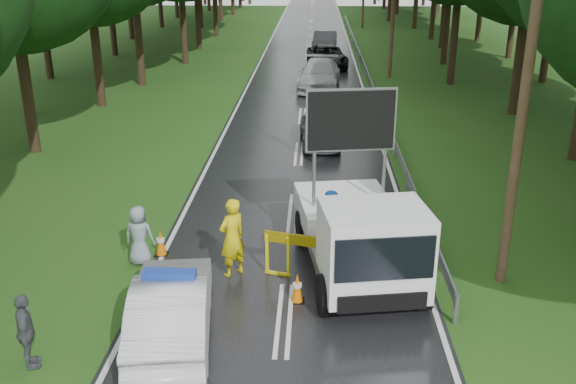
# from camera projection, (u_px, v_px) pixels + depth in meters

# --- Properties ---
(ground) EXTENTS (160.00, 160.00, 0.00)m
(ground) POSITION_uv_depth(u_px,v_px,m) (284.00, 319.00, 14.03)
(ground) COLOR #1E4614
(ground) RESTS_ON ground
(road) EXTENTS (7.00, 140.00, 0.02)m
(road) POSITION_uv_depth(u_px,v_px,m) (306.00, 71.00, 42.02)
(road) COLOR black
(road) RESTS_ON ground
(guardrail) EXTENTS (0.12, 60.06, 0.70)m
(guardrail) POSITION_uv_depth(u_px,v_px,m) (364.00, 64.00, 41.37)
(guardrail) COLOR gray
(guardrail) RESTS_ON ground
(utility_pole_near) EXTENTS (1.40, 0.24, 10.00)m
(utility_pole_near) POSITION_uv_depth(u_px,v_px,m) (528.00, 73.00, 13.88)
(utility_pole_near) COLOR #43341F
(utility_pole_near) RESTS_ON ground
(police_sedan) EXTENTS (2.09, 4.50, 1.57)m
(police_sedan) POSITION_uv_depth(u_px,v_px,m) (172.00, 308.00, 13.09)
(police_sedan) COLOR silver
(police_sedan) RESTS_ON ground
(work_truck) EXTENTS (3.24, 5.78, 4.37)m
(work_truck) POSITION_uv_depth(u_px,v_px,m) (360.00, 234.00, 15.37)
(work_truck) COLOR gray
(work_truck) RESTS_ON ground
(barrier) EXTENTS (2.77, 0.82, 1.18)m
(barrier) POSITION_uv_depth(u_px,v_px,m) (321.00, 249.00, 15.28)
(barrier) COLOR yellow
(barrier) RESTS_ON ground
(officer) EXTENTS (0.86, 0.86, 2.02)m
(officer) POSITION_uv_depth(u_px,v_px,m) (232.00, 238.00, 15.59)
(officer) COLOR yellow
(officer) RESTS_ON ground
(civilian) EXTENTS (1.05, 0.90, 1.87)m
(civilian) POSITION_uv_depth(u_px,v_px,m) (333.00, 225.00, 16.45)
(civilian) COLOR #1B56B4
(civilian) RESTS_ON ground
(bystander_mid) EXTENTS (0.70, 0.99, 1.56)m
(bystander_mid) POSITION_uv_depth(u_px,v_px,m) (26.00, 332.00, 12.19)
(bystander_mid) COLOR #474B4F
(bystander_mid) RESTS_ON ground
(bystander_right) EXTENTS (0.82, 0.59, 1.57)m
(bystander_right) POSITION_uv_depth(u_px,v_px,m) (139.00, 235.00, 16.24)
(bystander_right) COLOR gray
(bystander_right) RESTS_ON ground
(queue_car_first) EXTENTS (1.77, 3.91, 1.30)m
(queue_car_first) POSITION_uv_depth(u_px,v_px,m) (320.00, 129.00, 26.21)
(queue_car_first) COLOR #43474C
(queue_car_first) RESTS_ON ground
(queue_car_second) EXTENTS (2.66, 5.63, 1.59)m
(queue_car_second) POSITION_uv_depth(u_px,v_px,m) (319.00, 75.00, 36.64)
(queue_car_second) COLOR #A5A9AE
(queue_car_second) RESTS_ON ground
(queue_car_third) EXTENTS (2.93, 5.38, 1.43)m
(queue_car_third) POSITION_uv_depth(u_px,v_px,m) (327.00, 56.00, 43.23)
(queue_car_third) COLOR black
(queue_car_third) RESTS_ON ground
(queue_car_fourth) EXTENTS (2.02, 4.83, 1.55)m
(queue_car_fourth) POSITION_uv_depth(u_px,v_px,m) (325.00, 42.00, 49.50)
(queue_car_fourth) COLOR #44464C
(queue_car_fourth) RESTS_ON ground
(cone_center) EXTENTS (0.34, 0.34, 0.72)m
(cone_center) POSITION_uv_depth(u_px,v_px,m) (297.00, 288.00, 14.61)
(cone_center) COLOR black
(cone_center) RESTS_ON ground
(cone_far) EXTENTS (0.31, 0.31, 0.66)m
(cone_far) POSITION_uv_depth(u_px,v_px,m) (320.00, 217.00, 18.55)
(cone_far) COLOR black
(cone_far) RESTS_ON ground
(cone_left_mid) EXTENTS (0.34, 0.34, 0.73)m
(cone_left_mid) POSITION_uv_depth(u_px,v_px,m) (161.00, 243.00, 16.84)
(cone_left_mid) COLOR black
(cone_left_mid) RESTS_ON ground
(cone_right) EXTENTS (0.31, 0.31, 0.66)m
(cone_right) POSITION_uv_depth(u_px,v_px,m) (394.00, 276.00, 15.22)
(cone_right) COLOR black
(cone_right) RESTS_ON ground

